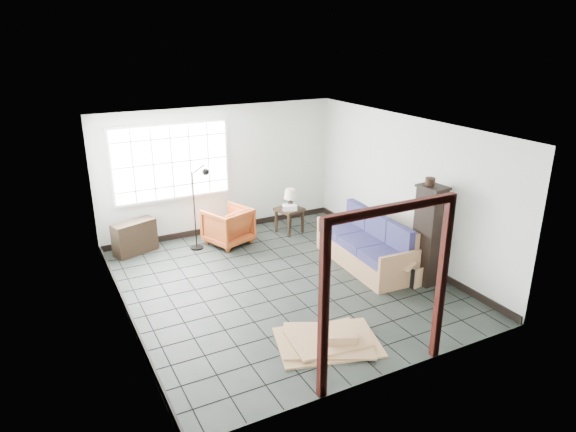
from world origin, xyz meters
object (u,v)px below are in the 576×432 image
tall_shelf (428,235)px  side_table (289,212)px  armchair (228,224)px  futon_sofa (367,247)px

tall_shelf → side_table: bearing=103.5°
armchair → side_table: bearing=157.8°
armchair → tall_shelf: bearing=106.3°
futon_sofa → side_table: (-0.51, 2.04, 0.10)m
futon_sofa → armchair: (-1.85, 2.08, 0.06)m
side_table → tall_shelf: bearing=-72.5°
armchair → tall_shelf: (2.30, -3.09, 0.45)m
futon_sofa → tall_shelf: tall_shelf is taller
side_table → tall_shelf: tall_shelf is taller
tall_shelf → armchair: bearing=122.8°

